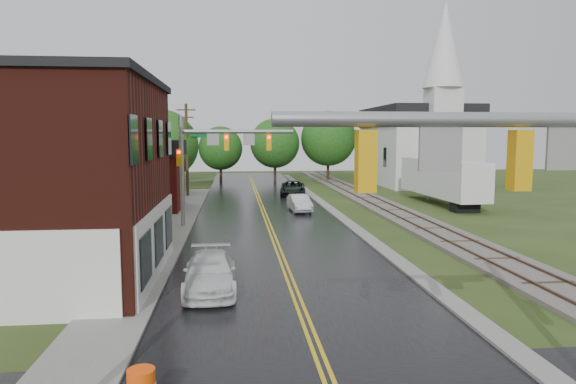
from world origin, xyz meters
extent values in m
cube|color=black|center=(0.00, 30.00, 0.00)|extent=(10.00, 90.00, 0.02)
cube|color=gray|center=(5.40, 35.00, 0.00)|extent=(0.80, 70.00, 0.12)
cube|color=gray|center=(-6.20, 25.00, 0.00)|extent=(2.40, 50.00, 0.12)
cube|color=silver|center=(-5.45, 15.00, 1.50)|extent=(0.10, 9.50, 3.00)
cube|color=tan|center=(-11.00, 26.00, 3.20)|extent=(8.00, 7.00, 6.40)
cube|color=#3F0F0C|center=(-10.00, 35.00, 2.20)|extent=(7.00, 6.00, 4.40)
cube|color=silver|center=(20.00, 55.00, 3.50)|extent=(10.00, 16.00, 7.00)
cube|color=black|center=(20.00, 55.00, 8.20)|extent=(10.40, 16.40, 2.40)
cube|color=silver|center=(20.00, 47.00, 5.50)|extent=(3.20, 3.20, 11.00)
cone|color=silver|center=(20.00, 47.00, 15.50)|extent=(4.40, 4.40, 9.00)
cube|color=#59544C|center=(10.00, 35.00, 0.10)|extent=(3.20, 80.00, 0.20)
cube|color=#4C3828|center=(9.28, 35.00, 0.24)|extent=(0.10, 80.00, 0.12)
cube|color=#4C3828|center=(10.72, 35.00, 0.24)|extent=(0.10, 80.00, 0.12)
cylinder|color=gray|center=(2.00, 2.00, 6.20)|extent=(7.20, 0.26, 0.26)
cube|color=orange|center=(2.72, 2.00, 5.50)|extent=(0.32, 0.30, 1.05)
cube|color=orange|center=(-0.02, 2.00, 5.50)|extent=(0.32, 0.30, 1.05)
cube|color=gray|center=(3.58, 2.00, 5.70)|extent=(0.75, 0.06, 0.75)
cube|color=gray|center=(1.28, 2.00, 5.70)|extent=(0.75, 0.06, 0.75)
cylinder|color=gray|center=(-5.60, 27.00, 3.60)|extent=(0.28, 0.28, 7.20)
cylinder|color=gray|center=(-2.00, 27.00, 6.20)|extent=(7.20, 0.26, 0.26)
cube|color=orange|center=(-2.72, 27.00, 5.50)|extent=(0.32, 0.30, 1.05)
cube|color=orange|center=(0.02, 27.00, 5.50)|extent=(0.32, 0.30, 1.05)
cube|color=gray|center=(-3.58, 27.00, 5.70)|extent=(0.75, 0.06, 0.75)
cube|color=gray|center=(-1.28, 27.00, 5.70)|extent=(0.75, 0.06, 0.75)
cube|color=#0C5926|center=(-4.30, 27.00, 5.95)|extent=(1.40, 0.04, 0.30)
sphere|color=#FF0C0C|center=(-2.72, 26.82, 5.83)|extent=(0.20, 0.20, 0.20)
cylinder|color=#382616|center=(-6.80, 22.00, 4.50)|extent=(0.28, 0.28, 9.00)
cube|color=#382616|center=(-6.80, 22.00, 8.40)|extent=(1.80, 0.12, 0.12)
cube|color=#382616|center=(-6.80, 22.00, 7.70)|extent=(1.40, 0.12, 0.12)
cylinder|color=#382616|center=(-6.80, 44.00, 4.50)|extent=(0.28, 0.28, 9.00)
cube|color=#382616|center=(-6.80, 44.00, 8.40)|extent=(1.80, 0.12, 0.12)
cube|color=#382616|center=(-6.80, 44.00, 7.70)|extent=(1.40, 0.12, 0.12)
cylinder|color=black|center=(-18.00, 32.00, 1.71)|extent=(0.36, 0.36, 3.42)
sphere|color=#1C4513|center=(-18.00, 32.00, 5.89)|extent=(7.60, 7.60, 7.60)
sphere|color=#1C4513|center=(-17.40, 31.60, 5.23)|extent=(5.32, 5.32, 5.32)
cylinder|color=black|center=(-14.00, 40.00, 1.35)|extent=(0.36, 0.36, 2.70)
sphere|color=#1C4513|center=(-14.00, 40.00, 4.65)|extent=(6.00, 6.00, 6.00)
sphere|color=#1C4513|center=(-13.40, 39.60, 4.12)|extent=(4.20, 4.20, 4.20)
cylinder|color=black|center=(-9.00, 46.00, 1.44)|extent=(0.36, 0.36, 2.88)
sphere|color=#1C4513|center=(-9.00, 46.00, 4.96)|extent=(6.40, 6.40, 6.40)
sphere|color=#1C4513|center=(-8.40, 45.60, 4.40)|extent=(4.48, 4.48, 4.48)
imported|color=black|center=(3.50, 43.83, 0.73)|extent=(3.00, 5.47, 1.45)
imported|color=silver|center=(2.81, 33.07, 0.66)|extent=(1.67, 4.12, 1.33)
imported|color=white|center=(-3.20, 12.93, 0.70)|extent=(2.06, 4.85, 1.39)
cube|color=black|center=(15.63, 31.54, 0.40)|extent=(2.04, 1.28, 0.80)
cylinder|color=gray|center=(15.63, 39.21, 0.40)|extent=(0.16, 0.16, 0.80)
cube|color=silver|center=(15.63, 36.14, 2.33)|extent=(3.17, 12.37, 3.07)
camera|label=1|loc=(-2.21, -6.45, 5.93)|focal=32.00mm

